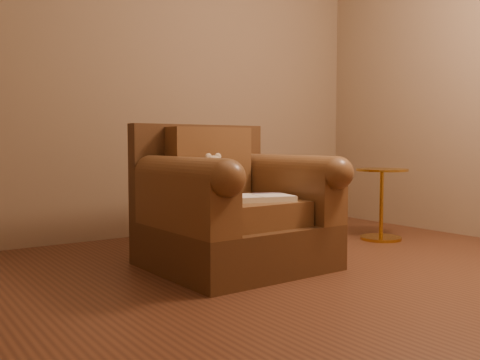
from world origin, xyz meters
TOP-DOWN VIEW (x-y plane):
  - floor at (0.00, 0.00)m, footprint 4.00×4.00m
  - armchair at (-0.13, 0.73)m, footprint 0.98×0.93m
  - teddy_bear at (-0.19, 0.81)m, footprint 0.20×0.23m
  - guidebook at (-0.10, 0.53)m, footprint 0.47×0.35m
  - side_table at (1.29, 0.79)m, footprint 0.39×0.39m

SIDE VIEW (x-z plane):
  - floor at x=0.00m, z-range 0.00..0.00m
  - side_table at x=1.29m, z-range 0.02..0.57m
  - armchair at x=-0.13m, z-range -0.10..0.76m
  - guidebook at x=-0.10m, z-range 0.41..0.44m
  - teddy_bear at x=-0.19m, z-range 0.38..0.65m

